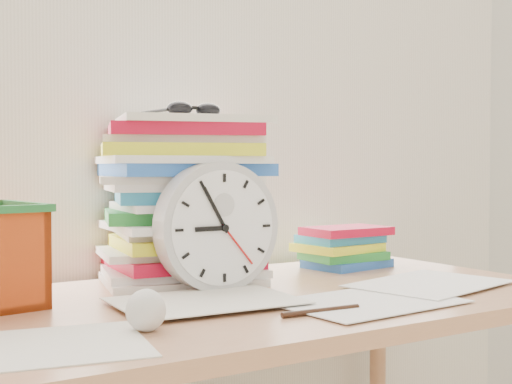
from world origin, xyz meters
TOP-DOWN VIEW (x-y plane):
  - curtain at (0.00, 1.98)m, footprint 2.40×0.01m
  - desk at (0.00, 1.60)m, footprint 1.40×0.70m
  - paper_stack at (0.02, 1.82)m, footprint 0.41×0.37m
  - clock at (0.02, 1.67)m, footprint 0.26×0.05m
  - sunglasses at (0.03, 1.79)m, footprint 0.15×0.13m
  - book_stack at (0.44, 1.81)m, footprint 0.26×0.21m
  - crumpled_ball at (-0.24, 1.43)m, footprint 0.06×0.06m
  - pen at (0.06, 1.39)m, footprint 0.15×0.02m
  - scattered_papers at (0.00, 1.60)m, footprint 1.26×0.42m

SIDE VIEW (x-z plane):
  - desk at x=0.00m, z-range 0.30..1.05m
  - pen at x=0.06m, z-range 0.75..0.76m
  - scattered_papers at x=0.00m, z-range 0.75..0.77m
  - crumpled_ball at x=-0.24m, z-range 0.75..0.81m
  - book_stack at x=0.44m, z-range 0.75..0.85m
  - clock at x=0.02m, z-range 0.75..1.01m
  - paper_stack at x=0.02m, z-range 0.75..1.10m
  - sunglasses at x=0.03m, z-range 1.10..1.14m
  - curtain at x=0.00m, z-range 0.05..2.55m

